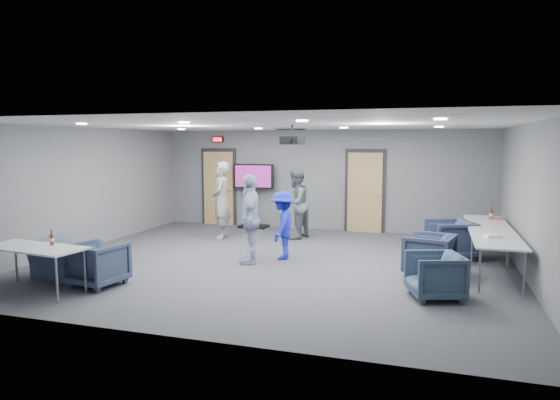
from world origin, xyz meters
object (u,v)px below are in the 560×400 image
(table_front_left, at_px, (34,250))
(chair_front_b, at_px, (64,259))
(tv_stand, at_px, (254,192))
(person_b, at_px, (295,204))
(person_a, at_px, (221,200))
(chair_right_a, at_px, (450,239))
(table_right_a, at_px, (486,223))
(table_right_b, at_px, (496,240))
(chair_right_c, at_px, (435,276))
(person_c, at_px, (250,219))
(bottle_right, at_px, (491,215))
(person_d, at_px, (282,225))
(chair_right_b, at_px, (429,254))
(chair_front_a, at_px, (98,264))
(projector, at_px, (292,140))
(bottle_front, at_px, (52,239))

(table_front_left, bearing_deg, chair_front_b, 107.45)
(tv_stand, bearing_deg, person_b, -38.45)
(person_a, distance_m, chair_front_b, 4.36)
(chair_right_a, bearing_deg, table_right_a, 100.23)
(person_a, distance_m, table_right_b, 6.40)
(chair_right_c, bearing_deg, chair_right_a, 155.01)
(chair_front_b, bearing_deg, person_c, -134.64)
(person_a, xyz_separation_m, table_right_b, (6.06, -2.04, -0.26))
(chair_right_a, xyz_separation_m, bottle_right, (0.84, 0.81, 0.43))
(table_right_b, distance_m, tv_stand, 6.98)
(person_b, xyz_separation_m, table_right_a, (4.30, -0.66, -0.18))
(person_c, xyz_separation_m, table_right_b, (4.47, 0.12, -0.19))
(person_d, xyz_separation_m, chair_right_b, (2.87, -0.41, -0.32))
(chair_right_c, relative_size, chair_front_a, 0.96)
(chair_right_a, relative_size, chair_right_c, 1.13)
(chair_right_b, bearing_deg, chair_front_b, -57.69)
(chair_right_c, distance_m, projector, 3.61)
(table_front_left, bearing_deg, chair_right_a, 41.32)
(chair_right_c, bearing_deg, person_c, -129.60)
(person_b, bearing_deg, chair_right_b, 67.24)
(chair_right_c, xyz_separation_m, chair_front_b, (-6.21, -0.71, -0.02))
(chair_right_a, relative_size, table_front_left, 0.49)
(person_d, height_order, table_right_b, person_d)
(person_c, relative_size, bottle_right, 6.54)
(chair_right_c, relative_size, table_right_b, 0.40)
(person_b, relative_size, table_right_a, 0.92)
(table_right_b, bearing_deg, chair_front_b, 106.36)
(person_b, distance_m, tv_stand, 1.99)
(chair_right_c, height_order, tv_stand, tv_stand)
(chair_front_a, relative_size, projector, 1.86)
(chair_right_c, bearing_deg, table_right_a, 143.93)
(tv_stand, bearing_deg, projector, -60.14)
(person_b, xyz_separation_m, chair_front_b, (-2.90, -4.68, -0.54))
(chair_right_b, distance_m, table_right_a, 2.23)
(person_d, bearing_deg, chair_front_a, -45.01)
(person_c, distance_m, projector, 1.74)
(person_c, height_order, chair_right_c, person_c)
(chair_front_a, distance_m, table_right_a, 7.62)
(table_right_b, height_order, tv_stand, tv_stand)
(person_d, height_order, tv_stand, tv_stand)
(table_right_a, bearing_deg, projector, 118.30)
(table_right_b, bearing_deg, chair_right_b, 90.72)
(person_d, relative_size, chair_right_c, 1.80)
(chair_front_b, distance_m, bottle_front, 0.88)
(person_a, height_order, bottle_front, person_a)
(chair_right_c, height_order, projector, projector)
(chair_right_c, xyz_separation_m, tv_stand, (-4.86, 5.20, 0.66))
(bottle_front, height_order, projector, projector)
(bottle_front, bearing_deg, person_b, 64.37)
(chair_right_a, relative_size, chair_front_a, 1.08)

